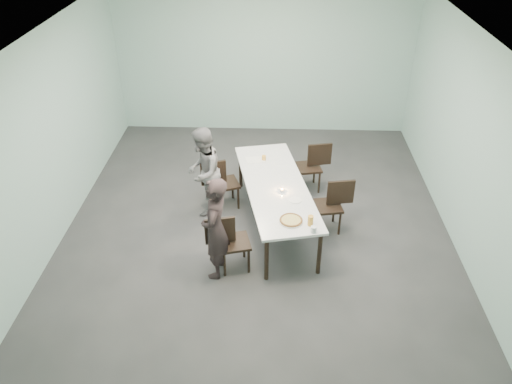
{
  "coord_description": "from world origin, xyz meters",
  "views": [
    {
      "loc": [
        0.23,
        -6.42,
        4.81
      ],
      "look_at": [
        0.0,
        -0.59,
        1.0
      ],
      "focal_mm": 35.0,
      "sensor_mm": 36.0,
      "label": 1
    }
  ],
  "objects_px": {
    "water_tumbler": "(314,229)",
    "chair_near_right": "(333,202)",
    "diner_far": "(203,172)",
    "table": "(276,188)",
    "tealight": "(282,190)",
    "beer_glass": "(311,221)",
    "chair_far_left": "(220,181)",
    "amber_tumbler": "(264,158)",
    "chair_far_right": "(313,163)",
    "chair_near_left": "(228,239)",
    "side_plate": "(295,200)",
    "pizza": "(291,220)",
    "diner_near": "(215,229)"
  },
  "relations": [
    {
      "from": "chair_near_left",
      "to": "chair_far_right",
      "type": "relative_size",
      "value": 1.0
    },
    {
      "from": "side_plate",
      "to": "tealight",
      "type": "xyz_separation_m",
      "value": [
        -0.19,
        0.23,
        0.02
      ]
    },
    {
      "from": "amber_tumbler",
      "to": "chair_near_right",
      "type": "bearing_deg",
      "value": -37.39
    },
    {
      "from": "diner_near",
      "to": "side_plate",
      "type": "relative_size",
      "value": 8.45
    },
    {
      "from": "diner_near",
      "to": "chair_far_right",
      "type": "bearing_deg",
      "value": 153.31
    },
    {
      "from": "chair_far_left",
      "to": "amber_tumbler",
      "type": "bearing_deg",
      "value": 0.37
    },
    {
      "from": "diner_near",
      "to": "diner_far",
      "type": "relative_size",
      "value": 1.02
    },
    {
      "from": "chair_near_left",
      "to": "tealight",
      "type": "relative_size",
      "value": 15.54
    },
    {
      "from": "table",
      "to": "tealight",
      "type": "distance_m",
      "value": 0.23
    },
    {
      "from": "chair_far_left",
      "to": "diner_far",
      "type": "height_order",
      "value": "diner_far"
    },
    {
      "from": "chair_far_right",
      "to": "beer_glass",
      "type": "xyz_separation_m",
      "value": [
        -0.17,
        -2.11,
        0.32
      ]
    },
    {
      "from": "amber_tumbler",
      "to": "tealight",
      "type": "bearing_deg",
      "value": -72.73
    },
    {
      "from": "chair_far_left",
      "to": "amber_tumbler",
      "type": "relative_size",
      "value": 10.88
    },
    {
      "from": "beer_glass",
      "to": "water_tumbler",
      "type": "distance_m",
      "value": 0.16
    },
    {
      "from": "diner_near",
      "to": "water_tumbler",
      "type": "height_order",
      "value": "diner_near"
    },
    {
      "from": "chair_near_left",
      "to": "side_plate",
      "type": "relative_size",
      "value": 4.83
    },
    {
      "from": "pizza",
      "to": "amber_tumbler",
      "type": "height_order",
      "value": "amber_tumbler"
    },
    {
      "from": "beer_glass",
      "to": "chair_near_left",
      "type": "bearing_deg",
      "value": -178.13
    },
    {
      "from": "tealight",
      "to": "amber_tumbler",
      "type": "bearing_deg",
      "value": 107.27
    },
    {
      "from": "diner_near",
      "to": "chair_near_right",
      "type": "bearing_deg",
      "value": 128.64
    },
    {
      "from": "diner_near",
      "to": "amber_tumbler",
      "type": "relative_size",
      "value": 19.01
    },
    {
      "from": "chair_near_right",
      "to": "water_tumbler",
      "type": "height_order",
      "value": "chair_near_right"
    },
    {
      "from": "table",
      "to": "beer_glass",
      "type": "xyz_separation_m",
      "value": [
        0.47,
        -1.0,
        0.13
      ]
    },
    {
      "from": "tealight",
      "to": "chair_near_left",
      "type": "bearing_deg",
      "value": -130.93
    },
    {
      "from": "table",
      "to": "diner_near",
      "type": "relative_size",
      "value": 1.79
    },
    {
      "from": "chair_far_right",
      "to": "water_tumbler",
      "type": "distance_m",
      "value": 2.29
    },
    {
      "from": "chair_near_right",
      "to": "diner_near",
      "type": "relative_size",
      "value": 0.57
    },
    {
      "from": "chair_near_left",
      "to": "beer_glass",
      "type": "height_order",
      "value": "beer_glass"
    },
    {
      "from": "chair_near_right",
      "to": "diner_far",
      "type": "bearing_deg",
      "value": -21.4
    },
    {
      "from": "chair_near_left",
      "to": "amber_tumbler",
      "type": "distance_m",
      "value": 1.88
    },
    {
      "from": "water_tumbler",
      "to": "amber_tumbler",
      "type": "height_order",
      "value": "water_tumbler"
    },
    {
      "from": "side_plate",
      "to": "diner_near",
      "type": "bearing_deg",
      "value": -146.02
    },
    {
      "from": "diner_near",
      "to": "diner_far",
      "type": "xyz_separation_m",
      "value": [
        -0.36,
        1.5,
        -0.02
      ]
    },
    {
      "from": "chair_far_right",
      "to": "tealight",
      "type": "height_order",
      "value": "chair_far_right"
    },
    {
      "from": "diner_near",
      "to": "tealight",
      "type": "relative_size",
      "value": 27.16
    },
    {
      "from": "diner_far",
      "to": "chair_far_left",
      "type": "bearing_deg",
      "value": 124.59
    },
    {
      "from": "tealight",
      "to": "table",
      "type": "bearing_deg",
      "value": 116.46
    },
    {
      "from": "chair_far_right",
      "to": "diner_far",
      "type": "height_order",
      "value": "diner_far"
    },
    {
      "from": "diner_far",
      "to": "amber_tumbler",
      "type": "bearing_deg",
      "value": 119.89
    },
    {
      "from": "chair_near_right",
      "to": "amber_tumbler",
      "type": "xyz_separation_m",
      "value": [
        -1.08,
        0.83,
        0.29
      ]
    },
    {
      "from": "water_tumbler",
      "to": "chair_near_right",
      "type": "bearing_deg",
      "value": 71.1
    },
    {
      "from": "beer_glass",
      "to": "chair_far_left",
      "type": "bearing_deg",
      "value": 132.71
    },
    {
      "from": "diner_far",
      "to": "amber_tumbler",
      "type": "distance_m",
      "value": 1.04
    },
    {
      "from": "chair_near_left",
      "to": "water_tumbler",
      "type": "height_order",
      "value": "chair_near_left"
    },
    {
      "from": "chair_near_left",
      "to": "pizza",
      "type": "bearing_deg",
      "value": -7.06
    },
    {
      "from": "chair_far_right",
      "to": "water_tumbler",
      "type": "height_order",
      "value": "chair_far_right"
    },
    {
      "from": "amber_tumbler",
      "to": "table",
      "type": "bearing_deg",
      "value": -75.2
    },
    {
      "from": "pizza",
      "to": "tealight",
      "type": "distance_m",
      "value": 0.75
    },
    {
      "from": "diner_near",
      "to": "diner_far",
      "type": "height_order",
      "value": "diner_near"
    },
    {
      "from": "side_plate",
      "to": "diner_far",
      "type": "bearing_deg",
      "value": 151.86
    }
  ]
}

